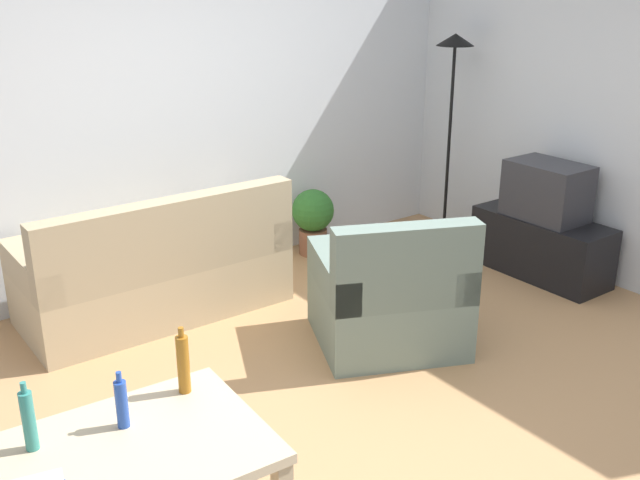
% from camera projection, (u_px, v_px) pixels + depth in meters
% --- Properties ---
extents(ground_plane, '(5.20, 4.40, 0.02)m').
position_uv_depth(ground_plane, '(356.00, 387.00, 4.38)').
color(ground_plane, tan).
extents(wall_rear, '(5.20, 0.10, 2.70)m').
position_uv_depth(wall_rear, '(176.00, 105.00, 5.57)').
color(wall_rear, silver).
rests_on(wall_rear, ground_plane).
extents(wall_right, '(0.10, 4.40, 2.70)m').
position_uv_depth(wall_right, '(638.00, 111.00, 5.35)').
color(wall_right, silver).
rests_on(wall_right, ground_plane).
extents(couch, '(1.82, 0.84, 0.92)m').
position_uv_depth(couch, '(157.00, 274.00, 5.18)').
color(couch, tan).
rests_on(couch, ground_plane).
extents(tv_stand, '(0.44, 1.10, 0.48)m').
position_uv_depth(tv_stand, '(541.00, 246.00, 5.89)').
color(tv_stand, black).
rests_on(tv_stand, ground_plane).
extents(tv, '(0.41, 0.60, 0.44)m').
position_uv_depth(tv, '(547.00, 191.00, 5.73)').
color(tv, '#2D2D33').
rests_on(tv, tv_stand).
extents(torchiere_lamp, '(0.32, 0.32, 1.81)m').
position_uv_depth(torchiere_lamp, '(453.00, 82.00, 6.28)').
color(torchiere_lamp, black).
rests_on(torchiere_lamp, ground_plane).
extents(potted_plant, '(0.36, 0.36, 0.57)m').
position_uv_depth(potted_plant, '(313.00, 217.00, 6.29)').
color(potted_plant, brown).
rests_on(potted_plant, ground_plane).
extents(armchair, '(1.16, 1.13, 0.92)m').
position_uv_depth(armchair, '(390.00, 299.00, 4.75)').
color(armchair, slate).
rests_on(armchair, ground_plane).
extents(bottle_tall, '(0.05, 0.05, 0.26)m').
position_uv_depth(bottle_tall, '(29.00, 420.00, 2.53)').
color(bottle_tall, teal).
rests_on(bottle_tall, desk).
extents(bottle_blue, '(0.05, 0.05, 0.22)m').
position_uv_depth(bottle_blue, '(122.00, 403.00, 2.66)').
color(bottle_blue, '#2347A3').
rests_on(bottle_blue, desk).
extents(bottle_amber, '(0.05, 0.05, 0.28)m').
position_uv_depth(bottle_amber, '(183.00, 363.00, 2.87)').
color(bottle_amber, '#9E6019').
rests_on(bottle_amber, desk).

